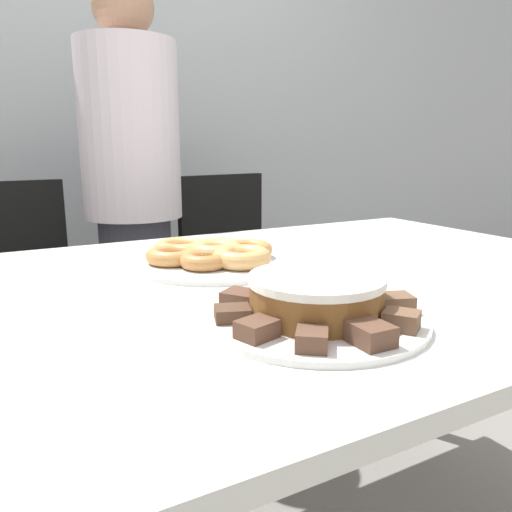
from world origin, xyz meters
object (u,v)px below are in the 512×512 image
at_px(person_standing, 133,200).
at_px(frosted_cake, 316,296).
at_px(plate_cake, 315,319).
at_px(plate_donuts, 216,262).
at_px(office_chair_left, 21,329).
at_px(office_chair_right, 243,294).

relative_size(person_standing, frosted_cake, 7.79).
xyz_separation_m(plate_cake, plate_donuts, (0.02, 0.42, 0.00)).
bearing_deg(frosted_cake, plate_cake, 0.00).
bearing_deg(frosted_cake, office_chair_left, 107.30).
bearing_deg(plate_donuts, plate_cake, -93.34).
bearing_deg(office_chair_left, plate_donuts, -67.00).
distance_m(office_chair_right, plate_cake, 1.28).
height_order(person_standing, office_chair_right, person_standing).
height_order(office_chair_left, plate_cake, office_chair_left).
relative_size(office_chair_right, plate_cake, 2.72).
bearing_deg(plate_donuts, person_standing, 87.40).
distance_m(office_chair_right, plate_donuts, 0.91).
height_order(plate_cake, frosted_cake, frosted_cake).
bearing_deg(office_chair_left, office_chair_right, -4.68).
xyz_separation_m(person_standing, plate_donuts, (-0.04, -0.81, -0.06)).
height_order(person_standing, office_chair_left, person_standing).
relative_size(person_standing, plate_donuts, 4.17).
bearing_deg(office_chair_right, plate_cake, -120.92).
bearing_deg(office_chair_left, plate_cake, -77.34).
distance_m(plate_cake, plate_donuts, 0.42).
distance_m(person_standing, plate_cake, 1.23).
distance_m(office_chair_left, frosted_cake, 1.25).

